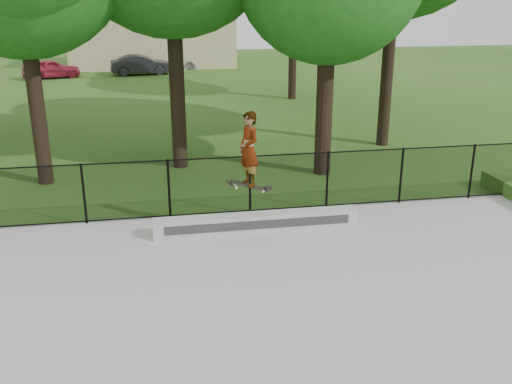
# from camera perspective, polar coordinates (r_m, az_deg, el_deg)

# --- Properties ---
(ground) EXTENTS (100.00, 100.00, 0.00)m
(ground) POSITION_cam_1_polar(r_m,az_deg,el_deg) (9.35, 5.74, -15.45)
(ground) COLOR #284F16
(ground) RESTS_ON ground
(concrete_slab) EXTENTS (14.00, 12.00, 0.06)m
(concrete_slab) POSITION_cam_1_polar(r_m,az_deg,el_deg) (9.33, 5.75, -15.30)
(concrete_slab) COLOR #A4A49F
(concrete_slab) RESTS_ON ground
(grind_ledge) EXTENTS (4.77, 0.40, 0.42)m
(grind_ledge) POSITION_cam_1_polar(r_m,az_deg,el_deg) (13.25, 0.12, -3.06)
(grind_ledge) COLOR #A8A8A3
(grind_ledge) RESTS_ON concrete_slab
(car_a) EXTENTS (3.88, 2.41, 1.24)m
(car_a) POSITION_cam_1_polar(r_m,az_deg,el_deg) (40.39, -19.81, 11.53)
(car_a) COLOR maroon
(car_a) RESTS_ON ground
(car_b) EXTENTS (3.79, 1.74, 1.34)m
(car_b) POSITION_cam_1_polar(r_m,az_deg,el_deg) (40.52, -11.42, 12.36)
(car_b) COLOR black
(car_b) RESTS_ON ground
(car_c) EXTENTS (3.64, 1.94, 1.10)m
(car_c) POSITION_cam_1_polar(r_m,az_deg,el_deg) (43.47, -8.26, 12.82)
(car_c) COLOR #9499A8
(car_c) RESTS_ON ground
(skater_airborne) EXTENTS (0.81, 0.70, 1.85)m
(skater_airborne) POSITION_cam_1_polar(r_m,az_deg,el_deg) (12.44, -0.71, 4.18)
(skater_airborne) COLOR black
(skater_airborne) RESTS_ON ground
(chainlink_fence) EXTENTS (16.06, 0.06, 1.50)m
(chainlink_fence) POSITION_cam_1_polar(r_m,az_deg,el_deg) (14.18, -0.60, 0.79)
(chainlink_fence) COLOR black
(chainlink_fence) RESTS_ON concrete_slab
(distant_building) EXTENTS (12.40, 6.40, 4.30)m
(distant_building) POSITION_cam_1_polar(r_m,az_deg,el_deg) (45.46, -10.28, 15.04)
(distant_building) COLOR #C9BE8D
(distant_building) RESTS_ON ground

